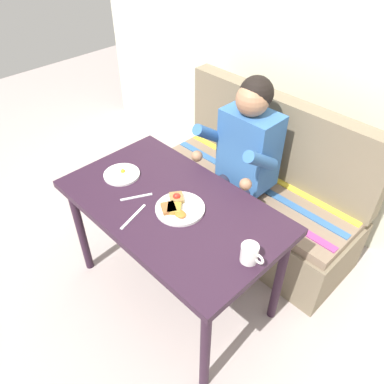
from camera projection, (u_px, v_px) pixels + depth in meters
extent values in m
plane|color=#A99A96|center=(175.00, 288.00, 2.45)|extent=(8.00, 8.00, 0.00)
cube|color=beige|center=(325.00, 35.00, 2.29)|extent=(4.40, 0.10, 2.60)
cube|color=#2B1829|center=(171.00, 206.00, 1.99)|extent=(1.20, 0.70, 0.04)
cylinder|color=#2B1829|center=(81.00, 230.00, 2.37)|extent=(0.05, 0.05, 0.69)
cylinder|color=#2B1829|center=(205.00, 349.00, 1.77)|extent=(0.05, 0.05, 0.69)
cylinder|color=#2B1829|center=(153.00, 189.00, 2.68)|extent=(0.05, 0.05, 0.69)
cylinder|color=#2B1829|center=(279.00, 278.00, 2.08)|extent=(0.05, 0.05, 0.69)
cube|color=#746751|center=(249.00, 212.00, 2.70)|extent=(1.44, 0.56, 0.40)
cube|color=#7E6854|center=(253.00, 187.00, 2.56)|extent=(1.40, 0.52, 0.06)
cube|color=#746751|center=(279.00, 137.00, 2.48)|extent=(1.44, 0.12, 0.54)
cube|color=#93387A|center=(240.00, 193.00, 2.46)|extent=(1.38, 0.05, 0.01)
cube|color=#336099|center=(253.00, 183.00, 2.53)|extent=(1.38, 0.05, 0.01)
cube|color=yellow|center=(266.00, 174.00, 2.61)|extent=(1.38, 0.05, 0.01)
cube|color=#33619F|center=(249.00, 148.00, 2.33)|extent=(0.34, 0.22, 0.48)
sphere|color=#9E7051|center=(252.00, 100.00, 2.11)|extent=(0.19, 0.19, 0.19)
sphere|color=black|center=(256.00, 93.00, 2.10)|extent=(0.19, 0.19, 0.19)
cylinder|color=#33619F|center=(211.00, 135.00, 2.31)|extent=(0.07, 0.29, 0.23)
cylinder|color=#33619F|center=(261.00, 161.00, 2.10)|extent=(0.07, 0.29, 0.23)
sphere|color=#9E7051|center=(197.00, 156.00, 2.31)|extent=(0.07, 0.07, 0.07)
sphere|color=#9E7051|center=(246.00, 184.00, 2.10)|extent=(0.07, 0.07, 0.07)
cylinder|color=#232333|center=(218.00, 184.00, 2.44)|extent=(0.09, 0.34, 0.09)
cylinder|color=#232333|center=(199.00, 226.00, 2.51)|extent=(0.08, 0.08, 0.52)
cube|color=black|center=(192.00, 255.00, 2.63)|extent=(0.09, 0.20, 0.05)
cylinder|color=#232333|center=(239.00, 197.00, 2.34)|extent=(0.09, 0.34, 0.09)
cylinder|color=#232333|center=(218.00, 240.00, 2.42)|extent=(0.08, 0.08, 0.52)
cube|color=black|center=(210.00, 269.00, 2.54)|extent=(0.09, 0.20, 0.05)
cylinder|color=white|center=(180.00, 209.00, 1.94)|extent=(0.25, 0.25, 0.02)
cube|color=olive|center=(174.00, 208.00, 1.91)|extent=(0.10, 0.10, 0.02)
cube|color=olive|center=(177.00, 198.00, 1.97)|extent=(0.10, 0.10, 0.02)
cube|color=#93572E|center=(169.00, 208.00, 1.91)|extent=(0.10, 0.10, 0.02)
sphere|color=red|center=(177.00, 197.00, 1.97)|extent=(0.04, 0.04, 0.04)
ellipsoid|color=#CC6623|center=(180.00, 214.00, 1.88)|extent=(0.06, 0.05, 0.02)
cylinder|color=white|center=(122.00, 174.00, 2.16)|extent=(0.20, 0.20, 0.01)
ellipsoid|color=white|center=(122.00, 173.00, 2.15)|extent=(0.09, 0.08, 0.01)
sphere|color=yellow|center=(123.00, 171.00, 2.15)|extent=(0.03, 0.03, 0.03)
cylinder|color=white|center=(249.00, 253.00, 1.66)|extent=(0.08, 0.08, 0.09)
cylinder|color=brown|center=(250.00, 247.00, 1.64)|extent=(0.07, 0.07, 0.01)
torus|color=white|center=(259.00, 259.00, 1.63)|extent=(0.05, 0.01, 0.05)
cube|color=silver|center=(136.00, 197.00, 2.01)|extent=(0.09, 0.16, 0.00)
cube|color=silver|center=(133.00, 217.00, 1.90)|extent=(0.07, 0.20, 0.00)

